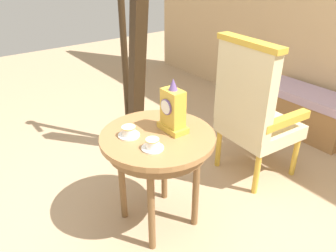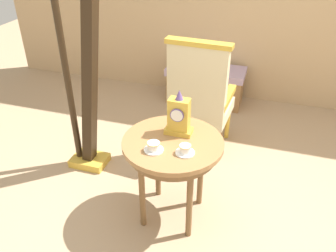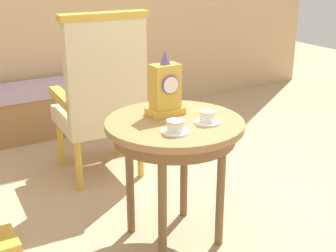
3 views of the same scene
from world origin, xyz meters
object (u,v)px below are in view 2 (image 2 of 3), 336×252
mantel_clock (179,116)px  harp (84,96)px  teacup_right (185,150)px  window_bench (205,85)px  side_table (173,150)px  armchair (200,96)px  teacup_left (154,147)px

mantel_clock → harp: harp is taller
teacup_right → harp: bearing=154.0°
harp → window_bench: (0.72, 1.56, -0.49)m
window_bench → mantel_clock: bearing=-84.5°
side_table → mantel_clock: bearing=84.5°
mantel_clock → side_table: bearing=-95.5°
harp → window_bench: size_ratio=1.91×
teacup_right → harp: harp is taller
side_table → teacup_right: (0.12, -0.12, 0.11)m
armchair → side_table: bearing=-89.2°
side_table → mantel_clock: (0.01, 0.11, 0.22)m
armchair → harp: (-0.87, -0.52, 0.12)m
mantel_clock → window_bench: bearing=95.5°
teacup_left → teacup_right: (0.20, 0.03, -0.00)m
teacup_left → mantel_clock: 0.29m
side_table → armchair: 0.90m
armchair → harp: size_ratio=0.65×
armchair → harp: harp is taller
teacup_right → window_bench: teacup_right is taller
armchair → window_bench: size_ratio=1.24×
armchair → teacup_right: bearing=-82.7°
side_table → armchair: armchair is taller
side_table → mantel_clock: size_ratio=2.10×
side_table → window_bench: size_ratio=0.76×
harp → mantel_clock: bearing=-16.6°
harp → window_bench: bearing=65.2°
side_table → harp: (-0.89, 0.37, 0.11)m
teacup_right → window_bench: bearing=97.9°
side_table → teacup_left: (-0.09, -0.15, 0.11)m
teacup_left → side_table: bearing=59.3°
mantel_clock → armchair: (-0.02, 0.79, -0.22)m
side_table → mantel_clock: mantel_clock is taller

